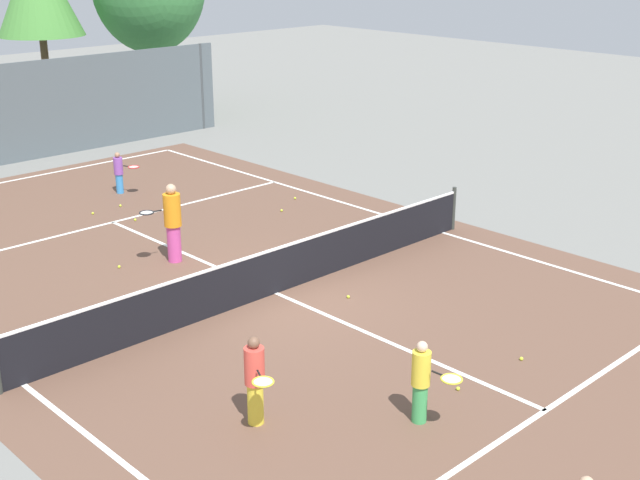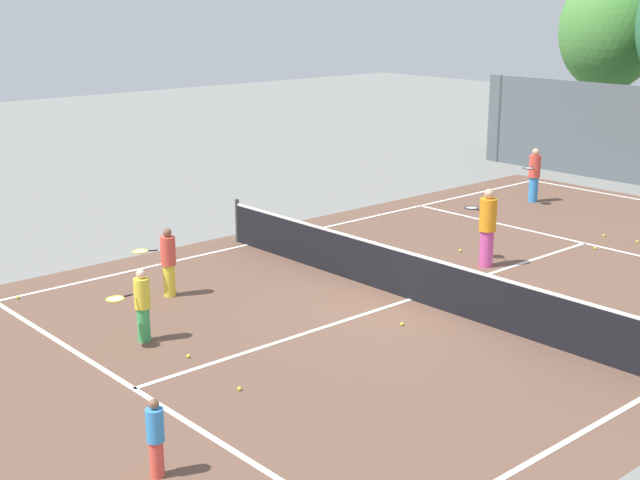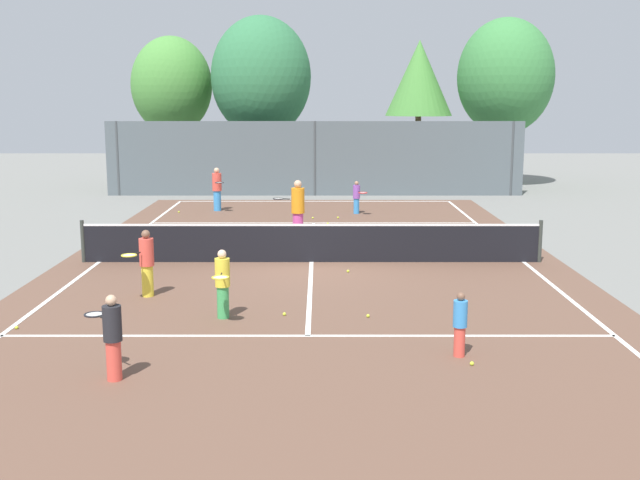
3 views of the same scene
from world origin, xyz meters
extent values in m
plane|color=slate|center=(0.00, 0.00, 0.00)|extent=(80.00, 80.00, 0.00)
cube|color=brown|center=(0.00, 0.00, 0.00)|extent=(13.00, 25.00, 0.00)
cube|color=white|center=(-5.50, 0.00, 0.01)|extent=(0.10, 24.00, 0.01)
cube|color=white|center=(0.00, -6.40, 0.01)|extent=(11.00, 0.10, 0.01)
cube|color=white|center=(0.00, 6.40, 0.01)|extent=(11.00, 0.10, 0.01)
cube|color=white|center=(0.00, 0.00, 0.01)|extent=(0.10, 12.80, 0.01)
cylinder|color=#333833|center=(-5.90, 0.00, 0.55)|extent=(0.10, 0.10, 1.10)
cube|color=black|center=(0.00, 0.00, 0.47)|extent=(11.80, 0.03, 0.95)
cube|color=white|center=(0.00, 0.00, 0.97)|extent=(11.80, 0.04, 0.05)
cylinder|color=#3F4447|center=(-8.50, 14.00, 1.60)|extent=(0.12, 0.12, 3.20)
cylinder|color=brown|center=(-6.89, 18.37, 1.51)|extent=(0.36, 0.36, 3.03)
ellipsoid|color=#4C8E3D|center=(-6.89, 18.37, 4.76)|extent=(3.86, 3.53, 4.63)
cylinder|color=#3FA559|center=(-1.65, -5.22, 0.31)|extent=(0.23, 0.23, 0.63)
cylinder|color=yellow|center=(-1.65, -5.22, 0.90)|extent=(0.29, 0.29, 0.55)
sphere|color=beige|center=(-1.65, -5.22, 1.26)|extent=(0.17, 0.17, 0.17)
cylinder|color=black|center=(-1.64, -5.52, 0.93)|extent=(0.04, 0.20, 0.03)
torus|color=yellow|center=(-1.62, -5.77, 0.93)|extent=(0.35, 0.35, 0.03)
cylinder|color=silver|center=(-1.62, -5.77, 0.93)|extent=(0.29, 0.29, 0.00)
cylinder|color=#388CD8|center=(-3.64, 9.35, 0.38)|extent=(0.28, 0.28, 0.76)
cylinder|color=#E54C3F|center=(-3.64, 9.35, 1.09)|extent=(0.35, 0.35, 0.66)
sphere|color=tan|center=(-3.64, 9.35, 1.52)|extent=(0.20, 0.20, 0.20)
cylinder|color=black|center=(-3.55, 9.04, 1.12)|extent=(0.09, 0.20, 0.03)
torus|color=black|center=(-3.47, 8.81, 1.12)|extent=(0.41, 0.41, 0.03)
cylinder|color=silver|center=(-3.47, 8.81, 1.12)|extent=(0.34, 0.34, 0.00)
cylinder|color=#E54C3F|center=(2.51, -7.51, 0.25)|extent=(0.19, 0.19, 0.51)
cylinder|color=#388CD8|center=(2.51, -7.51, 0.73)|extent=(0.23, 0.23, 0.44)
sphere|color=brown|center=(2.51, -7.51, 1.02)|extent=(0.14, 0.14, 0.14)
cylinder|color=yellow|center=(-3.47, -3.54, 0.34)|extent=(0.25, 0.25, 0.67)
cylinder|color=#E54C3F|center=(-3.47, -3.54, 0.97)|extent=(0.31, 0.31, 0.59)
sphere|color=brown|center=(-3.47, -3.54, 1.35)|extent=(0.18, 0.18, 0.18)
cylinder|color=black|center=(-3.61, -3.81, 1.00)|extent=(0.12, 0.19, 0.03)
torus|color=yellow|center=(-3.72, -4.03, 1.00)|extent=(0.44, 0.44, 0.03)
cylinder|color=silver|center=(-3.72, -4.03, 1.00)|extent=(0.37, 0.37, 0.00)
cylinder|color=#D14799|center=(-0.43, 2.99, 0.42)|extent=(0.31, 0.31, 0.85)
cylinder|color=orange|center=(-0.43, 2.99, 1.22)|extent=(0.39, 0.39, 0.74)
sphere|color=tan|center=(-0.43, 2.99, 1.70)|extent=(0.23, 0.23, 0.23)
cylinder|color=black|center=(-0.77, 3.06, 1.25)|extent=(0.20, 0.07, 0.03)
torus|color=black|center=(-1.01, 3.11, 1.25)|extent=(0.39, 0.39, 0.03)
cylinder|color=silver|center=(-1.01, 3.11, 1.25)|extent=(0.33, 0.33, 0.00)
sphere|color=#CCE533|center=(1.15, -5.19, 0.03)|extent=(0.07, 0.07, 0.07)
sphere|color=#CCE533|center=(0.85, 7.44, 0.03)|extent=(0.07, 0.07, 0.07)
sphere|color=#CCE533|center=(-5.37, -5.97, 0.03)|extent=(0.07, 0.07, 0.07)
sphere|color=#CCE533|center=(0.90, -1.22, 0.03)|extent=(0.07, 0.07, 0.07)
sphere|color=#CCE533|center=(-1.59, 3.48, 0.03)|extent=(0.07, 0.07, 0.07)
sphere|color=#CCE533|center=(-0.03, 7.36, 0.03)|extent=(0.07, 0.07, 0.07)
sphere|color=#CCE533|center=(-0.48, -5.07, 0.03)|extent=(0.07, 0.07, 0.07)
sphere|color=#CCE533|center=(-5.00, 8.80, 0.03)|extent=(0.07, 0.07, 0.07)
sphere|color=#CCE533|center=(4.37, 1.20, 0.03)|extent=(0.07, 0.07, 0.07)
sphere|color=#CCE533|center=(0.48, 6.10, 0.03)|extent=(0.07, 0.07, 0.07)
camera|label=1|loc=(-10.52, -12.29, 6.96)|focal=47.69mm
camera|label=2|loc=(11.46, -12.67, 5.95)|focal=49.45mm
camera|label=3|loc=(0.22, -19.90, 4.21)|focal=44.10mm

